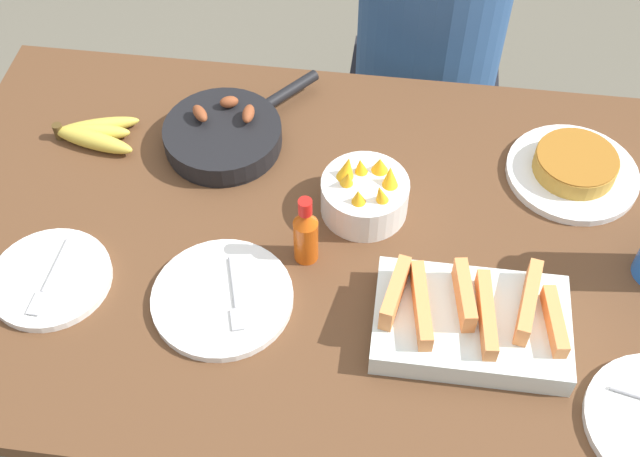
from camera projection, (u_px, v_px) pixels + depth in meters
The scene contains 11 objects.
ground_plane at pixel (320, 409), 2.06m from camera, with size 14.00×14.00×0.00m, color #666051.
dining_table at pixel (320, 267), 1.57m from camera, with size 1.52×0.95×0.71m.
banana_bunch at pixel (93, 134), 1.65m from camera, with size 0.18×0.12×0.04m.
melon_tray at pixel (471, 320), 1.35m from camera, with size 0.33×0.21×0.10m.
skillet at pixel (225, 135), 1.63m from camera, with size 0.29×0.33×0.08m.
frittata_plate_center at pixel (574, 168), 1.58m from camera, with size 0.26×0.26×0.06m.
empty_plate_near_front at pixel (51, 279), 1.43m from camera, with size 0.22×0.22×0.02m.
empty_plate_far_left at pixel (222, 298), 1.41m from camera, with size 0.25×0.25×0.02m.
fruit_bowl_mango at pixel (365, 194), 1.51m from camera, with size 0.17×0.17×0.12m.
hot_sauce_bottle at pixel (306, 233), 1.42m from camera, with size 0.05×0.05×0.16m.
person_figure at pixel (425, 74), 2.13m from camera, with size 0.41×0.41×1.21m.
Camera 1 is at (0.12, -0.91, 1.90)m, focal length 45.00 mm.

